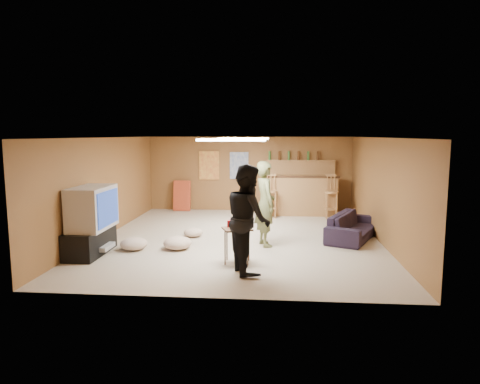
# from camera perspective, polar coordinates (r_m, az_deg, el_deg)

# --- Properties ---
(ground) EXTENTS (7.00, 7.00, 0.00)m
(ground) POSITION_cam_1_polar(r_m,az_deg,el_deg) (9.47, -0.10, -6.17)
(ground) COLOR tan
(ground) RESTS_ON ground
(ceiling) EXTENTS (6.00, 7.00, 0.02)m
(ceiling) POSITION_cam_1_polar(r_m,az_deg,el_deg) (9.19, -0.11, 7.27)
(ceiling) COLOR silver
(ceiling) RESTS_ON ground
(wall_back) EXTENTS (6.00, 0.02, 2.20)m
(wall_back) POSITION_cam_1_polar(r_m,az_deg,el_deg) (12.74, 1.24, 2.42)
(wall_back) COLOR brown
(wall_back) RESTS_ON ground
(wall_front) EXTENTS (6.00, 0.02, 2.20)m
(wall_front) POSITION_cam_1_polar(r_m,az_deg,el_deg) (5.83, -3.05, -3.87)
(wall_front) COLOR brown
(wall_front) RESTS_ON ground
(wall_left) EXTENTS (0.02, 7.00, 2.20)m
(wall_left) POSITION_cam_1_polar(r_m,az_deg,el_deg) (9.98, -17.54, 0.61)
(wall_left) COLOR brown
(wall_left) RESTS_ON ground
(wall_right) EXTENTS (0.02, 7.00, 2.20)m
(wall_right) POSITION_cam_1_polar(r_m,az_deg,el_deg) (9.49, 18.25, 0.24)
(wall_right) COLOR brown
(wall_right) RESTS_ON ground
(tv_stand) EXTENTS (0.55, 1.30, 0.50)m
(tv_stand) POSITION_cam_1_polar(r_m,az_deg,el_deg) (8.66, -19.35, -6.23)
(tv_stand) COLOR black
(tv_stand) RESTS_ON ground
(dvd_box) EXTENTS (0.35, 0.50, 0.08)m
(dvd_box) POSITION_cam_1_polar(r_m,az_deg,el_deg) (8.60, -17.97, -6.95)
(dvd_box) COLOR #B2B2B7
(dvd_box) RESTS_ON tv_stand
(tv_body) EXTENTS (0.60, 1.10, 0.80)m
(tv_body) POSITION_cam_1_polar(r_m,az_deg,el_deg) (8.50, -19.11, -1.99)
(tv_body) COLOR #B2B2B7
(tv_body) RESTS_ON tv_stand
(tv_screen) EXTENTS (0.02, 0.95, 0.65)m
(tv_screen) POSITION_cam_1_polar(r_m,az_deg,el_deg) (8.38, -17.18, -2.04)
(tv_screen) COLOR navy
(tv_screen) RESTS_ON tv_body
(bar_counter) EXTENTS (2.00, 0.60, 1.10)m
(bar_counter) POSITION_cam_1_polar(r_m,az_deg,el_deg) (12.25, 8.09, -0.45)
(bar_counter) COLOR #9C6938
(bar_counter) RESTS_ON ground
(bar_lip) EXTENTS (2.10, 0.12, 0.05)m
(bar_lip) POSITION_cam_1_polar(r_m,az_deg,el_deg) (11.94, 8.21, 1.99)
(bar_lip) COLOR #3B2212
(bar_lip) RESTS_ON bar_counter
(bar_shelf) EXTENTS (2.00, 0.18, 0.05)m
(bar_shelf) POSITION_cam_1_polar(r_m,az_deg,el_deg) (12.60, 8.06, 4.12)
(bar_shelf) COLOR #9C6938
(bar_shelf) RESTS_ON bar_backing
(bar_backing) EXTENTS (2.00, 0.14, 0.60)m
(bar_backing) POSITION_cam_1_polar(r_m,az_deg,el_deg) (12.64, 8.03, 2.76)
(bar_backing) COLOR #9C6938
(bar_backing) RESTS_ON bar_counter
(poster_left) EXTENTS (0.60, 0.03, 0.85)m
(poster_left) POSITION_cam_1_polar(r_m,az_deg,el_deg) (12.81, -4.14, 3.55)
(poster_left) COLOR #BF3F26
(poster_left) RESTS_ON wall_back
(poster_right) EXTENTS (0.55, 0.03, 0.80)m
(poster_right) POSITION_cam_1_polar(r_m,az_deg,el_deg) (12.70, -0.12, 3.54)
(poster_right) COLOR #334C99
(poster_right) RESTS_ON wall_back
(folding_chair_stack) EXTENTS (0.50, 0.26, 0.91)m
(folding_chair_stack) POSITION_cam_1_polar(r_m,az_deg,el_deg) (12.89, -7.73, -0.49)
(folding_chair_stack) COLOR #B43E21
(folding_chair_stack) RESTS_ON ground
(ceiling_panel_front) EXTENTS (1.20, 0.60, 0.04)m
(ceiling_panel_front) POSITION_cam_1_polar(r_m,az_deg,el_deg) (7.70, -1.07, 6.96)
(ceiling_panel_front) COLOR white
(ceiling_panel_front) RESTS_ON ceiling
(ceiling_panel_back) EXTENTS (1.20, 0.60, 0.04)m
(ceiling_panel_back) POSITION_cam_1_polar(r_m,az_deg,el_deg) (10.39, 0.46, 7.15)
(ceiling_panel_back) COLOR white
(ceiling_panel_back) RESTS_ON ceiling
(person_olive) EXTENTS (0.61, 0.74, 1.74)m
(person_olive) POSITION_cam_1_polar(r_m,az_deg,el_deg) (8.70, 3.37, -1.58)
(person_olive) COLOR #64683C
(person_olive) RESTS_ON ground
(person_black) EXTENTS (0.94, 1.05, 1.79)m
(person_black) POSITION_cam_1_polar(r_m,az_deg,el_deg) (7.02, 1.07, -3.57)
(person_black) COLOR black
(person_black) RESTS_ON ground
(sofa) EXTENTS (1.45, 2.02, 0.55)m
(sofa) POSITION_cam_1_polar(r_m,az_deg,el_deg) (9.69, 14.85, -4.44)
(sofa) COLOR black
(sofa) RESTS_ON ground
(tray_table) EXTENTS (0.59, 0.54, 0.63)m
(tray_table) POSITION_cam_1_polar(r_m,az_deg,el_deg) (7.63, -0.37, -7.13)
(tray_table) COLOR #3B2212
(tray_table) RESTS_ON ground
(cup_red_near) EXTENTS (0.09, 0.09, 0.12)m
(cup_red_near) POSITION_cam_1_polar(r_m,az_deg,el_deg) (7.63, -1.42, -4.24)
(cup_red_near) COLOR #A30A10
(cup_red_near) RESTS_ON tray_table
(cup_red_far) EXTENTS (0.10, 0.10, 0.12)m
(cup_red_far) POSITION_cam_1_polar(r_m,az_deg,el_deg) (7.47, 0.08, -4.50)
(cup_red_far) COLOR #A30A10
(cup_red_far) RESTS_ON tray_table
(cup_blue) EXTENTS (0.09, 0.09, 0.10)m
(cup_blue) POSITION_cam_1_polar(r_m,az_deg,el_deg) (7.64, 0.63, -4.31)
(cup_blue) COLOR navy
(cup_blue) RESTS_ON tray_table
(bar_stool_left) EXTENTS (0.43, 0.43, 1.21)m
(bar_stool_left) POSITION_cam_1_polar(r_m,az_deg,el_deg) (11.71, 4.12, -0.50)
(bar_stool_left) COLOR #9C6938
(bar_stool_left) RESTS_ON ground
(bar_stool_right) EXTENTS (0.47, 0.47, 1.28)m
(bar_stool_right) POSITION_cam_1_polar(r_m,az_deg,el_deg) (11.81, 12.09, -0.40)
(bar_stool_right) COLOR #9C6938
(bar_stool_right) RESTS_ON ground
(cushion_near_tv) EXTENTS (0.62, 0.62, 0.25)m
(cushion_near_tv) POSITION_cam_1_polar(r_m,az_deg,el_deg) (8.65, -8.34, -6.72)
(cushion_near_tv) COLOR tan
(cushion_near_tv) RESTS_ON ground
(cushion_mid) EXTENTS (0.52, 0.52, 0.19)m
(cushion_mid) POSITION_cam_1_polar(r_m,az_deg,el_deg) (9.65, -6.28, -5.37)
(cushion_mid) COLOR tan
(cushion_mid) RESTS_ON ground
(cushion_far) EXTENTS (0.68, 0.68, 0.24)m
(cushion_far) POSITION_cam_1_polar(r_m,az_deg,el_deg) (8.77, -13.98, -6.72)
(cushion_far) COLOR tan
(cushion_far) RESTS_ON ground
(bottle_row) EXTENTS (1.48, 0.08, 0.26)m
(bottle_row) POSITION_cam_1_polar(r_m,az_deg,el_deg) (12.56, 7.16, 4.83)
(bottle_row) COLOR #3F7233
(bottle_row) RESTS_ON bar_shelf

